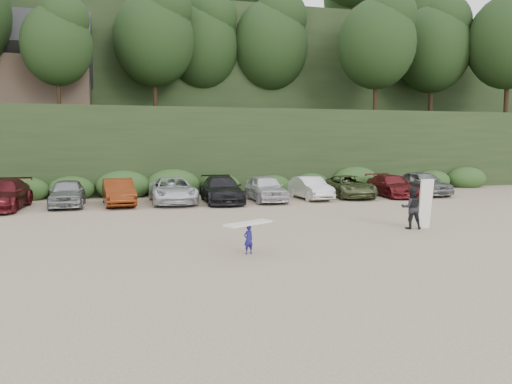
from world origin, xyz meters
name	(u,v)px	position (x,y,z in m)	size (l,w,h in m)	color
ground	(275,231)	(0.00, 0.00, 0.00)	(120.00, 120.00, 0.00)	tan
hillside_backdrop	(171,71)	(-0.26, 35.93, 11.22)	(90.00, 41.50, 28.00)	black
parked_cars	(169,191)	(-3.30, 10.07, 0.77)	(36.29, 6.06, 1.63)	#B3B3B8
child_surfer	(248,232)	(-2.14, -3.79, 0.71)	(1.76, 1.24, 1.04)	navy
adult_surfer	(413,207)	(5.67, -1.12, 0.90)	(1.34, 0.91, 2.09)	black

